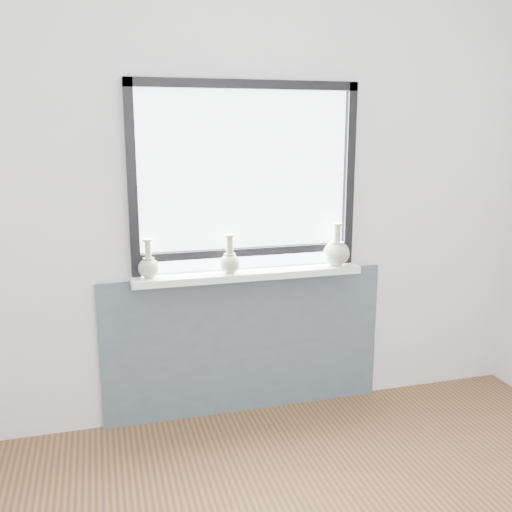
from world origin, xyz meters
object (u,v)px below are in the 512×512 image
object	(u,v)px
windowsill	(248,274)
vase_a	(149,266)
vase_c	(336,252)
vase_b	(230,261)

from	to	relation	value
windowsill	vase_a	xyz separation A→B (m)	(-0.56, -0.00, 0.09)
windowsill	vase_c	xyz separation A→B (m)	(0.53, -0.01, 0.10)
vase_a	vase_b	size ratio (longest dim) A/B	0.97
windowsill	vase_c	bearing A→B (deg)	-1.54
vase_a	vase_c	size ratio (longest dim) A/B	0.85
vase_b	vase_c	distance (m)	0.65
vase_b	vase_a	bearing A→B (deg)	176.96
windowsill	vase_b	distance (m)	0.15
vase_b	vase_c	xyz separation A→B (m)	(0.65, 0.01, 0.01)
vase_c	vase_b	bearing A→B (deg)	-178.85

